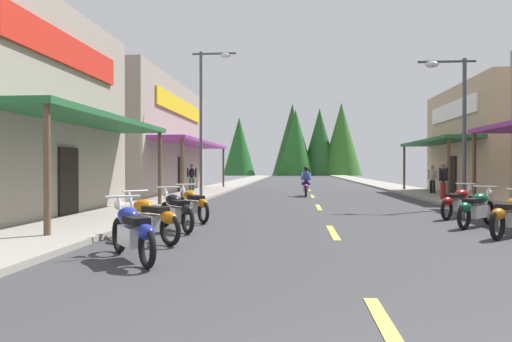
{
  "coord_description": "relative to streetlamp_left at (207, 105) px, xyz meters",
  "views": [
    {
      "loc": [
        -0.86,
        -2.21,
        1.53
      ],
      "look_at": [
        -2.88,
        21.12,
        1.32
      ],
      "focal_mm": 32.38,
      "sensor_mm": 36.0,
      "label": 1
    }
  ],
  "objects": [
    {
      "name": "sidewalk_left",
      "position": [
        -1.22,
        13.32,
        -4.39
      ],
      "size": [
        2.66,
        95.11,
        0.12
      ],
      "primitive_type": "cube",
      "color": "gray",
      "rests_on": "ground"
    },
    {
      "name": "motorcycle_parked_right_1",
      "position": [
        8.86,
        -10.96,
        -3.96
      ],
      "size": [
        1.57,
        1.59,
        1.04
      ],
      "rotation": [
        0.0,
        0.0,
        0.79
      ],
      "color": "black",
      "rests_on": "ground"
    },
    {
      "name": "motorcycle_parked_right_2",
      "position": [
        8.74,
        -9.33,
        -3.96
      ],
      "size": [
        1.53,
        1.64,
        1.04
      ],
      "rotation": [
        0.0,
        0.0,
        0.82
      ],
      "color": "black",
      "rests_on": "ground"
    },
    {
      "name": "pedestrian_browsing",
      "position": [
        10.6,
        -0.7,
        -3.44
      ],
      "size": [
        0.47,
        0.43,
        1.74
      ],
      "rotation": [
        0.0,
        0.0,
        2.22
      ],
      "color": "maroon",
      "rests_on": "ground"
    },
    {
      "name": "rider_cruising_lead",
      "position": [
        4.7,
        2.68,
        -3.8
      ],
      "size": [
        0.6,
        2.14,
        1.57
      ],
      "rotation": [
        0.0,
        0.0,
        1.54
      ],
      "color": "black",
      "rests_on": "ground"
    },
    {
      "name": "streetlamp_left",
      "position": [
        0.0,
        0.0,
        0.0
      ],
      "size": [
        2.08,
        0.3,
        6.96
      ],
      "color": "#474C51",
      "rests_on": "ground"
    },
    {
      "name": "pedestrian_by_shop",
      "position": [
        -2.03,
        5.68,
        -3.46
      ],
      "size": [
        0.54,
        0.38,
        1.71
      ],
      "rotation": [
        0.0,
        0.0,
        1.95
      ],
      "color": "#3F593F",
      "rests_on": "ground"
    },
    {
      "name": "motorcycle_parked_right_3",
      "position": [
        8.96,
        -7.36,
        -3.96
      ],
      "size": [
        1.52,
        1.64,
        1.04
      ],
      "rotation": [
        0.0,
        0.0,
        0.83
      ],
      "color": "black",
      "rests_on": "ground"
    },
    {
      "name": "centerline_dashes",
      "position": [
        5.03,
        17.43,
        -4.45
      ],
      "size": [
        0.16,
        70.13,
        0.01
      ],
      "color": "#E0C64C",
      "rests_on": "ground"
    },
    {
      "name": "motorcycle_parked_left_1",
      "position": [
        1.2,
        -12.3,
        -3.96
      ],
      "size": [
        1.71,
        1.44,
        1.04
      ],
      "rotation": [
        0.0,
        0.0,
        2.45
      ],
      "color": "black",
      "rests_on": "ground"
    },
    {
      "name": "sidewalk_right",
      "position": [
        11.28,
        13.32,
        -4.39
      ],
      "size": [
        2.66,
        95.11,
        0.12
      ],
      "primitive_type": "cube",
      "color": "gray",
      "rests_on": "ground"
    },
    {
      "name": "storefront_left_far",
      "position": [
        -6.57,
        4.95,
        -1.25
      ],
      "size": [
        9.9,
        13.71,
        6.41
      ],
      "color": "gray",
      "rests_on": "ground"
    },
    {
      "name": "treeline_backdrop",
      "position": [
        6.12,
        62.53,
        1.61
      ],
      "size": [
        24.82,
        10.52,
        13.22
      ],
      "color": "#256123",
      "rests_on": "ground"
    },
    {
      "name": "streetlamp_right",
      "position": [
        10.02,
        -3.88,
        -0.8
      ],
      "size": [
        2.08,
        0.3,
        5.52
      ],
      "color": "#474C51",
      "rests_on": "ground"
    },
    {
      "name": "motorcycle_parked_left_0",
      "position": [
        1.52,
        -14.14,
        -3.96
      ],
      "size": [
        1.37,
        1.77,
        1.04
      ],
      "rotation": [
        0.0,
        0.0,
        2.22
      ],
      "color": "black",
      "rests_on": "ground"
    },
    {
      "name": "pedestrian_waiting",
      "position": [
        11.49,
        4.02,
        -3.51
      ],
      "size": [
        0.43,
        0.46,
        1.63
      ],
      "rotation": [
        0.0,
        0.0,
        3.83
      ],
      "color": "black",
      "rests_on": "ground"
    },
    {
      "name": "ground",
      "position": [
        5.03,
        13.32,
        -4.5
      ],
      "size": [
        9.84,
        95.11,
        0.1
      ],
      "primitive_type": "cube",
      "color": "#38383A"
    },
    {
      "name": "motorcycle_parked_left_3",
      "position": [
        1.28,
        -8.65,
        -3.96
      ],
      "size": [
        1.32,
        1.81,
        1.04
      ],
      "rotation": [
        0.0,
        0.0,
        2.19
      ],
      "color": "black",
      "rests_on": "ground"
    },
    {
      "name": "motorcycle_parked_left_2",
      "position": [
        1.3,
        -10.54,
        -3.96
      ],
      "size": [
        1.32,
        1.8,
        1.04
      ],
      "rotation": [
        0.0,
        0.0,
        2.19
      ],
      "color": "black",
      "rests_on": "ground"
    }
  ]
}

